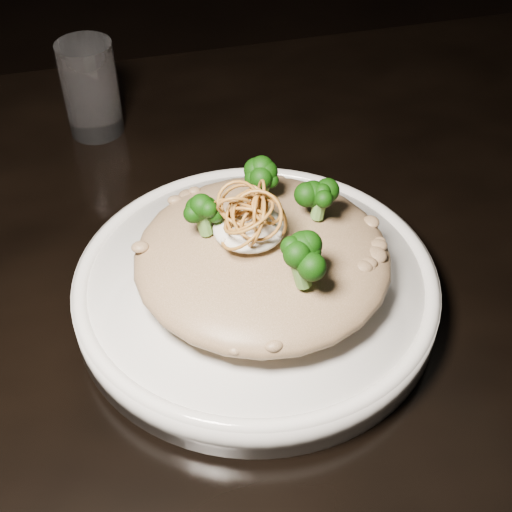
{
  "coord_description": "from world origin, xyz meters",
  "views": [
    {
      "loc": [
        -0.12,
        -0.47,
        1.2
      ],
      "look_at": [
        -0.01,
        -0.06,
        0.81
      ],
      "focal_mm": 50.0,
      "sensor_mm": 36.0,
      "label": 1
    }
  ],
  "objects": [
    {
      "name": "risotto",
      "position": [
        -0.01,
        -0.06,
        0.8
      ],
      "size": [
        0.21,
        0.21,
        0.05
      ],
      "primitive_type": "ellipsoid",
      "color": "brown",
      "rests_on": "plate"
    },
    {
      "name": "table",
      "position": [
        0.0,
        0.0,
        0.67
      ],
      "size": [
        1.1,
        0.8,
        0.75
      ],
      "color": "black",
      "rests_on": "ground"
    },
    {
      "name": "cheese",
      "position": [
        -0.02,
        -0.06,
        0.84
      ],
      "size": [
        0.06,
        0.06,
        0.02
      ],
      "primitive_type": "ellipsoid",
      "color": "white",
      "rests_on": "risotto"
    },
    {
      "name": "broccoli",
      "position": [
        -0.01,
        -0.06,
        0.85
      ],
      "size": [
        0.14,
        0.14,
        0.05
      ],
      "primitive_type": null,
      "color": "black",
      "rests_on": "risotto"
    },
    {
      "name": "plate",
      "position": [
        -0.01,
        -0.06,
        0.77
      ],
      "size": [
        0.31,
        0.31,
        0.03
      ],
      "primitive_type": "cylinder",
      "color": "white",
      "rests_on": "table"
    },
    {
      "name": "drinking_glass",
      "position": [
        -0.12,
        0.24,
        0.8
      ],
      "size": [
        0.07,
        0.07,
        0.11
      ],
      "primitive_type": "cylinder",
      "rotation": [
        0.0,
        0.0,
        -0.26
      ],
      "color": "white",
      "rests_on": "table"
    },
    {
      "name": "shallots",
      "position": [
        -0.02,
        -0.06,
        0.86
      ],
      "size": [
        0.05,
        0.05,
        0.03
      ],
      "primitive_type": null,
      "color": "brown",
      "rests_on": "cheese"
    }
  ]
}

